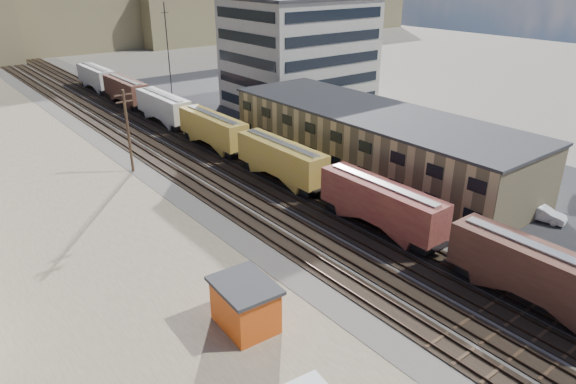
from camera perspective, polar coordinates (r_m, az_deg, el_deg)
ground at (r=40.27m, az=20.58°, el=-12.44°), size 300.00×300.00×0.00m
ballast_bed at (r=75.12m, az=-13.19°, el=5.47°), size 18.00×200.00×0.06m
dirt_yard at (r=60.48m, az=-26.11°, el=-0.93°), size 24.00×180.00×0.03m
asphalt_lot at (r=75.46m, az=7.28°, el=5.99°), size 26.00×120.00×0.04m
rail_tracks at (r=74.88m, az=-13.57°, el=5.44°), size 11.40×200.00×0.24m
freight_train at (r=64.37m, az=-4.91°, el=5.57°), size 3.00×119.74×4.46m
warehouse at (r=62.96m, az=9.34°, el=5.74°), size 12.40×40.40×7.25m
office_tower at (r=91.72m, az=1.21°, el=15.25°), size 22.60×18.60×18.45m
utility_pole_north at (r=63.42m, az=-17.37°, el=6.65°), size 2.20×0.32×10.00m
radio_mast at (r=84.31m, az=-13.07°, el=13.82°), size 1.20×0.16×18.00m
maintenance_shed at (r=35.75m, az=-4.78°, el=-12.34°), size 3.87×4.87×3.43m
parked_car_white at (r=55.80m, az=26.37°, el=-2.17°), size 2.51×4.65×1.45m
parked_car_blue at (r=82.02m, az=1.36°, el=8.15°), size 5.84×5.32×1.51m
parked_car_far at (r=87.30m, az=7.11°, el=9.00°), size 3.87×5.32×1.68m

